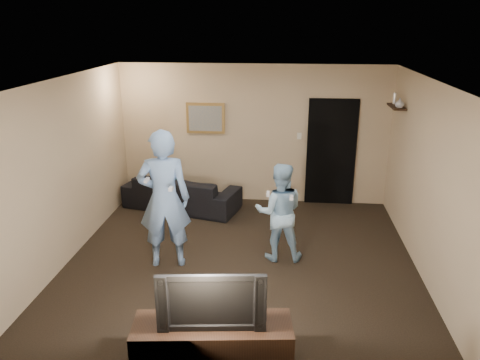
# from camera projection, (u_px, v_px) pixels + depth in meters

# --- Properties ---
(ground) EXTENTS (5.00, 5.00, 0.00)m
(ground) POSITION_uv_depth(u_px,v_px,m) (241.00, 261.00, 6.82)
(ground) COLOR black
(ground) RESTS_ON ground
(ceiling) EXTENTS (5.00, 5.00, 0.04)m
(ceiling) POSITION_uv_depth(u_px,v_px,m) (241.00, 80.00, 5.97)
(ceiling) COLOR silver
(ceiling) RESTS_ON wall_back
(wall_back) EXTENTS (5.00, 0.04, 2.60)m
(wall_back) POSITION_uv_depth(u_px,v_px,m) (254.00, 135.00, 8.75)
(wall_back) COLOR tan
(wall_back) RESTS_ON ground
(wall_front) EXTENTS (5.00, 0.04, 2.60)m
(wall_front) POSITION_uv_depth(u_px,v_px,m) (213.00, 268.00, 4.04)
(wall_front) COLOR tan
(wall_front) RESTS_ON ground
(wall_left) EXTENTS (0.04, 5.00, 2.60)m
(wall_left) POSITION_uv_depth(u_px,v_px,m) (66.00, 171.00, 6.62)
(wall_left) COLOR tan
(wall_left) RESTS_ON ground
(wall_right) EXTENTS (0.04, 5.00, 2.60)m
(wall_right) POSITION_uv_depth(u_px,v_px,m) (429.00, 183.00, 6.16)
(wall_right) COLOR tan
(wall_right) RESTS_ON ground
(sofa) EXTENTS (2.25, 1.33, 0.62)m
(sofa) POSITION_uv_depth(u_px,v_px,m) (182.00, 192.00, 8.67)
(sofa) COLOR black
(sofa) RESTS_ON ground
(throw_pillow) EXTENTS (0.41, 0.26, 0.39)m
(throw_pillow) POSITION_uv_depth(u_px,v_px,m) (170.00, 183.00, 8.63)
(throw_pillow) COLOR #174535
(throw_pillow) RESTS_ON sofa
(painting_frame) EXTENTS (0.72, 0.05, 0.57)m
(painting_frame) POSITION_uv_depth(u_px,v_px,m) (206.00, 118.00, 8.71)
(painting_frame) COLOR olive
(painting_frame) RESTS_ON wall_back
(painting_canvas) EXTENTS (0.62, 0.01, 0.47)m
(painting_canvas) POSITION_uv_depth(u_px,v_px,m) (205.00, 118.00, 8.68)
(painting_canvas) COLOR slate
(painting_canvas) RESTS_ON painting_frame
(doorway) EXTENTS (0.90, 0.06, 2.00)m
(doorway) POSITION_uv_depth(u_px,v_px,m) (331.00, 153.00, 8.68)
(doorway) COLOR black
(doorway) RESTS_ON ground
(light_switch) EXTENTS (0.08, 0.02, 0.12)m
(light_switch) POSITION_uv_depth(u_px,v_px,m) (299.00, 136.00, 8.65)
(light_switch) COLOR silver
(light_switch) RESTS_ON wall_back
(wall_shelf) EXTENTS (0.20, 0.60, 0.03)m
(wall_shelf) POSITION_uv_depth(u_px,v_px,m) (397.00, 107.00, 7.65)
(wall_shelf) COLOR black
(wall_shelf) RESTS_ON wall_right
(shelf_vase) EXTENTS (0.15, 0.15, 0.15)m
(shelf_vase) POSITION_uv_depth(u_px,v_px,m) (400.00, 103.00, 7.44)
(shelf_vase) COLOR #BBBCC1
(shelf_vase) RESTS_ON wall_shelf
(shelf_figurine) EXTENTS (0.06, 0.06, 0.18)m
(shelf_figurine) POSITION_uv_depth(u_px,v_px,m) (395.00, 98.00, 7.80)
(shelf_figurine) COLOR white
(shelf_figurine) RESTS_ON wall_shelf
(tv_console) EXTENTS (1.60, 0.67, 0.56)m
(tv_console) POSITION_uv_depth(u_px,v_px,m) (213.00, 347.00, 4.64)
(tv_console) COLOR black
(tv_console) RESTS_ON ground
(television) EXTENTS (1.04, 0.25, 0.60)m
(television) POSITION_uv_depth(u_px,v_px,m) (212.00, 297.00, 4.46)
(television) COLOR black
(television) RESTS_ON tv_console
(wii_player_left) EXTENTS (0.80, 0.60, 1.98)m
(wii_player_left) POSITION_uv_depth(u_px,v_px,m) (164.00, 199.00, 6.45)
(wii_player_left) COLOR #79A0D3
(wii_player_left) RESTS_ON ground
(wii_player_right) EXTENTS (0.73, 0.59, 1.45)m
(wii_player_right) POSITION_uv_depth(u_px,v_px,m) (279.00, 212.00, 6.70)
(wii_player_right) COLOR #97C1DC
(wii_player_right) RESTS_ON ground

